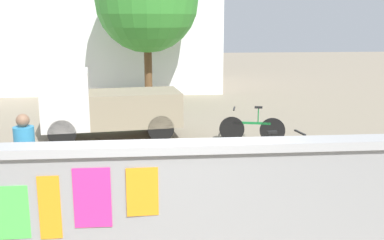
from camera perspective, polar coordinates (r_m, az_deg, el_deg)
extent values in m
plane|color=gray|center=(14.27, -4.38, -0.29)|extent=(60.00, 60.00, 0.00)
cube|color=gray|center=(6.41, -3.40, -9.96)|extent=(6.95, 0.30, 1.40)
cube|color=#A4A4A4|center=(6.16, -3.49, -3.40)|extent=(7.15, 0.42, 0.12)
cube|color=#4CD84C|center=(6.55, -21.77, -10.74)|extent=(0.48, 0.03, 0.74)
cube|color=orange|center=(6.40, -17.37, -10.43)|extent=(0.29, 0.02, 0.88)
cube|color=#F42D8C|center=(6.26, -12.36, -9.50)|extent=(0.50, 0.02, 0.83)
cube|color=orange|center=(6.19, -6.22, -8.94)|extent=(0.43, 0.03, 0.68)
cylinder|color=black|center=(11.92, -15.94, -1.58)|extent=(0.72, 0.29, 0.70)
cylinder|color=black|center=(13.18, -15.63, -0.24)|extent=(0.72, 0.29, 0.70)
cylinder|color=black|center=(12.01, -3.96, -1.01)|extent=(0.72, 0.29, 0.70)
cylinder|color=black|center=(13.27, -4.80, 0.27)|extent=(0.72, 0.29, 0.70)
cube|color=silver|center=(12.40, -15.52, 2.52)|extent=(1.38, 1.64, 1.50)
cube|color=gray|center=(12.48, -7.16, 1.55)|extent=(2.57, 1.79, 0.90)
cylinder|color=black|center=(8.27, -10.51, -7.85)|extent=(0.61, 0.15, 0.60)
cylinder|color=black|center=(8.15, -1.38, -7.96)|extent=(0.61, 0.17, 0.60)
cube|color=#197233|center=(8.09, -6.03, -6.07)|extent=(1.02, 0.32, 0.32)
cube|color=black|center=(8.02, -4.63, -4.86)|extent=(0.58, 0.27, 0.10)
cube|color=#262626|center=(8.08, -9.96, -4.20)|extent=(0.09, 0.56, 0.03)
cylinder|color=black|center=(12.00, 5.00, -1.14)|extent=(0.65, 0.19, 0.66)
cylinder|color=black|center=(11.99, 10.02, -1.29)|extent=(0.65, 0.19, 0.66)
cube|color=#197233|center=(11.94, 7.53, -0.38)|extent=(0.93, 0.25, 0.06)
cylinder|color=#197233|center=(11.90, 8.29, 0.63)|extent=(0.04, 0.04, 0.40)
cube|color=black|center=(11.86, 8.32, 1.58)|extent=(0.21, 0.12, 0.05)
cube|color=black|center=(11.88, 5.29, 1.43)|extent=(0.14, 0.44, 0.03)
cylinder|color=black|center=(9.75, 13.45, -4.66)|extent=(0.66, 0.15, 0.66)
cylinder|color=black|center=(9.30, 7.73, -5.25)|extent=(0.66, 0.15, 0.66)
cube|color=black|center=(9.46, 10.70, -3.91)|extent=(0.94, 0.20, 0.06)
cylinder|color=black|center=(9.34, 9.93, -2.69)|extent=(0.03, 0.03, 0.40)
cube|color=black|center=(9.29, 9.97, -1.50)|extent=(0.21, 0.11, 0.05)
cube|color=black|center=(9.58, 13.35, -1.54)|extent=(0.12, 0.44, 0.03)
cylinder|color=yellow|center=(8.27, -20.16, -7.71)|extent=(0.12, 0.12, 0.80)
cylinder|color=yellow|center=(8.41, -19.51, -7.31)|extent=(0.12, 0.12, 0.80)
cylinder|color=#338CBF|center=(8.13, -20.19, -2.86)|extent=(0.43, 0.43, 0.60)
sphere|color=#8C664C|center=(8.04, -20.41, -0.04)|extent=(0.22, 0.22, 0.22)
cylinder|color=brown|center=(17.43, -5.49, 6.15)|extent=(0.29, 0.29, 2.49)
sphere|color=#358A2F|center=(17.34, -5.67, 14.64)|extent=(3.80, 3.80, 3.80)
cube|color=white|center=(22.49, -14.79, 11.43)|extent=(13.41, 6.14, 5.79)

